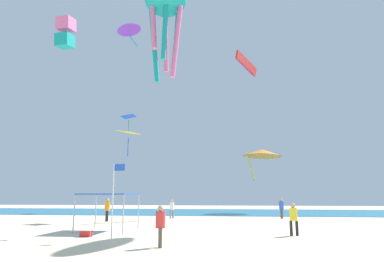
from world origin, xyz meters
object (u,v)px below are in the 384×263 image
(person_near_tent, at_px, (281,207))
(kite_diamond_yellow, at_px, (129,134))
(banner_flag, at_px, (114,193))
(canopy_tent, at_px, (109,195))
(person_rightmost, at_px, (172,207))
(person_leftmost, at_px, (107,208))
(person_far_shore, at_px, (293,216))
(kite_parafoil_red, at_px, (246,64))
(kite_delta_orange, at_px, (262,153))
(kite_delta_purple, at_px, (129,28))
(person_central, at_px, (160,222))
(cooler_box, at_px, (86,233))
(kite_diamond_blue, at_px, (129,117))
(kite_box_pink, at_px, (65,33))
(kite_octopus_teal, at_px, (166,5))

(person_near_tent, height_order, kite_diamond_yellow, kite_diamond_yellow)
(banner_flag, bearing_deg, canopy_tent, 113.61)
(person_rightmost, bearing_deg, banner_flag, 40.00)
(canopy_tent, xyz_separation_m, person_leftmost, (-2.92, 7.69, -1.05))
(person_rightmost, bearing_deg, person_far_shore, 75.46)
(kite_parafoil_red, xyz_separation_m, kite_delta_orange, (1.95, 6.17, -9.69))
(kite_delta_purple, bearing_deg, person_far_shore, 46.12)
(person_leftmost, bearing_deg, kite_diamond_yellow, -46.40)
(canopy_tent, relative_size, person_leftmost, 1.73)
(person_central, bearing_deg, banner_flag, -143.58)
(person_far_shore, bearing_deg, canopy_tent, 172.05)
(kite_delta_orange, bearing_deg, person_leftmost, -84.30)
(person_leftmost, distance_m, banner_flag, 12.43)
(person_leftmost, xyz_separation_m, cooler_box, (2.81, -10.61, -0.93))
(canopy_tent, relative_size, kite_diamond_blue, 1.23)
(person_rightmost, relative_size, kite_box_pink, 0.61)
(person_leftmost, height_order, banner_flag, banner_flag)
(person_central, xyz_separation_m, cooler_box, (-4.69, 3.24, -0.85))
(person_near_tent, height_order, person_far_shore, person_near_tent)
(person_central, height_order, person_far_shore, person_far_shore)
(kite_diamond_yellow, relative_size, kite_octopus_teal, 0.32)
(person_leftmost, distance_m, kite_diamond_blue, 21.57)
(person_leftmost, height_order, cooler_box, person_leftmost)
(person_leftmost, relative_size, person_far_shore, 1.08)
(person_leftmost, bearing_deg, person_near_tent, -76.92)
(person_near_tent, distance_m, kite_delta_orange, 12.26)
(canopy_tent, relative_size, kite_box_pink, 1.12)
(canopy_tent, xyz_separation_m, kite_delta_orange, (11.45, 23.54, 5.32))
(person_central, xyz_separation_m, kite_delta_orange, (6.87, 29.70, 6.45))
(canopy_tent, height_order, kite_delta_purple, kite_delta_purple)
(canopy_tent, xyz_separation_m, banner_flag, (1.66, -3.80, 0.10))
(kite_octopus_teal, bearing_deg, canopy_tent, 179.89)
(person_leftmost, xyz_separation_m, kite_delta_orange, (14.37, 15.85, 6.37))
(kite_octopus_teal, distance_m, kite_diamond_blue, 25.10)
(canopy_tent, xyz_separation_m, kite_box_pink, (-7.22, 6.68, 14.62))
(canopy_tent, bearing_deg, kite_box_pink, 137.24)
(kite_octopus_teal, height_order, kite_box_pink, kite_box_pink)
(kite_parafoil_red, bearing_deg, cooler_box, -167.55)
(kite_diamond_blue, bearing_deg, person_rightmost, 36.46)
(kite_parafoil_red, height_order, kite_delta_orange, kite_parafoil_red)
(canopy_tent, bearing_deg, person_central, -53.37)
(canopy_tent, relative_size, kite_diamond_yellow, 1.38)
(canopy_tent, bearing_deg, kite_delta_orange, 64.06)
(kite_delta_purple, bearing_deg, cooler_box, 19.67)
(canopy_tent, height_order, kite_diamond_blue, kite_diamond_blue)
(person_near_tent, xyz_separation_m, kite_box_pink, (-19.42, -6.42, 15.69))
(canopy_tent, xyz_separation_m, person_rightmost, (1.86, 11.97, -1.12))
(person_leftmost, height_order, kite_octopus_teal, kite_octopus_teal)
(kite_diamond_yellow, xyz_separation_m, kite_octopus_teal, (4.66, -6.75, 8.61))
(cooler_box, bearing_deg, kite_parafoil_red, 64.65)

